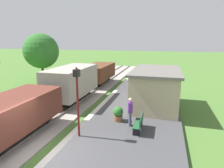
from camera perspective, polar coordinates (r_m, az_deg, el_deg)
ground_plane at (r=9.97m, az=-19.03°, el=-19.61°), size 160.00×160.00×0.00m
platform_slab at (r=8.71m, az=0.15°, el=-23.13°), size 6.00×60.00×0.25m
platform_edge_stripe at (r=9.64m, az=-17.07°, el=-18.91°), size 0.36×60.00×0.01m
track_ballast at (r=11.35m, az=-29.50°, el=-16.06°), size 3.80×60.00×0.12m
rail_near at (r=10.83m, az=-26.77°, el=-16.40°), size 0.07×60.00×0.14m
freight_train at (r=16.56m, az=-11.66°, el=-0.31°), size 2.50×19.40×2.72m
station_hut at (r=15.17m, az=12.64°, el=-1.02°), size 3.50×5.80×2.78m
bench_near_hut at (r=11.10m, az=7.98°, el=-11.23°), size 0.42×1.50×0.91m
person_waiting at (r=11.50m, az=5.32°, el=-7.77°), size 0.34×0.43×1.71m
potted_planter at (r=12.28m, az=1.80°, el=-8.64°), size 0.64×0.64×0.92m
lamp_post_near at (r=9.90m, az=-10.14°, el=-1.55°), size 0.28×0.28×3.70m
tree_trackside_far at (r=25.87m, az=-20.02°, el=9.05°), size 4.29×4.29×5.94m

